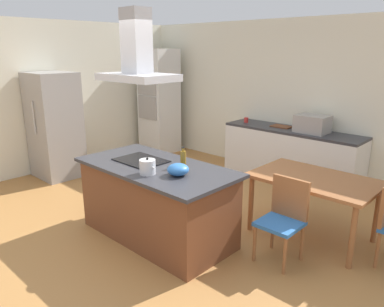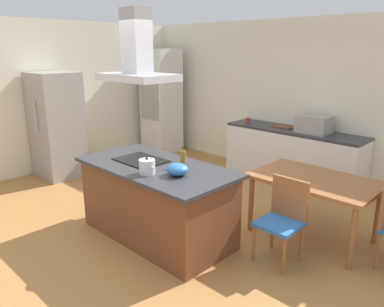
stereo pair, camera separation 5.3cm
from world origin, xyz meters
TOP-DOWN VIEW (x-y plane):
  - ground at (0.00, 1.50)m, footprint 16.00×16.00m
  - wall_back at (0.00, 3.25)m, footprint 7.20×0.10m
  - wall_left at (-3.45, 1.00)m, footprint 0.10×8.80m
  - kitchen_island at (0.00, 0.00)m, footprint 1.94×0.98m
  - cooktop at (-0.27, 0.00)m, footprint 0.60×0.44m
  - tea_kettle at (0.16, -0.26)m, footprint 0.23×0.17m
  - olive_oil_bottle at (0.26, 0.19)m, footprint 0.06×0.06m
  - mixing_bowl at (0.43, -0.06)m, footprint 0.23×0.23m
  - back_counter at (0.17, 2.88)m, footprint 2.35×0.62m
  - countertop_microwave at (0.51, 2.88)m, footprint 0.50×0.38m
  - coffee_mug_red at (-0.75, 2.85)m, footprint 0.08×0.08m
  - cutting_board at (-0.06, 2.93)m, footprint 0.34×0.24m
  - wall_oven_stack at (-2.90, 2.65)m, footprint 0.70×0.66m
  - refrigerator at (-2.98, 0.29)m, footprint 0.80×0.73m
  - dining_table at (1.35, 1.28)m, footprint 1.40×0.90m
  - chair_facing_island at (1.35, 0.61)m, footprint 0.42×0.42m
  - range_hood at (-0.27, 0.00)m, footprint 0.90×0.55m

SIDE VIEW (x-z plane):
  - ground at x=0.00m, z-range 0.00..0.00m
  - back_counter at x=0.17m, z-range 0.00..0.90m
  - kitchen_island at x=0.00m, z-range 0.00..0.90m
  - chair_facing_island at x=1.35m, z-range 0.06..0.95m
  - dining_table at x=1.35m, z-range 0.29..1.04m
  - cooktop at x=-0.27m, z-range 0.90..0.91m
  - cutting_board at x=-0.06m, z-range 0.90..0.92m
  - refrigerator at x=-2.98m, z-range 0.00..1.82m
  - coffee_mug_red at x=-0.75m, z-range 0.90..0.99m
  - mixing_bowl at x=0.43m, z-range 0.90..1.03m
  - tea_kettle at x=0.16m, z-range 0.89..1.07m
  - olive_oil_bottle at x=0.26m, z-range 0.88..1.11m
  - countertop_microwave at x=0.51m, z-range 0.90..1.18m
  - wall_oven_stack at x=-2.90m, z-range 0.00..2.20m
  - wall_back at x=0.00m, z-range 0.00..2.70m
  - wall_left at x=-3.45m, z-range 0.00..2.70m
  - range_hood at x=-0.27m, z-range 1.71..2.49m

